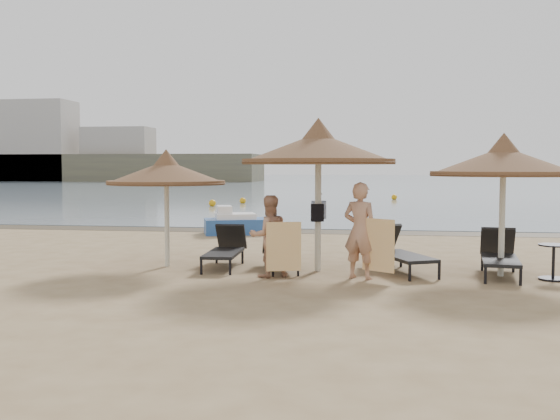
% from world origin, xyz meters
% --- Properties ---
extents(ground, '(160.00, 160.00, 0.00)m').
position_xyz_m(ground, '(0.00, 0.00, 0.00)').
color(ground, '#9C825E').
rests_on(ground, ground).
extents(sea, '(200.00, 140.00, 0.03)m').
position_xyz_m(sea, '(0.00, 80.00, 0.01)').
color(sea, slate).
rests_on(sea, ground).
extents(wet_sand_strip, '(200.00, 1.60, 0.01)m').
position_xyz_m(wet_sand_strip, '(0.00, 9.40, 0.00)').
color(wet_sand_strip, '#483E2C').
rests_on(wet_sand_strip, ground).
extents(far_shore, '(150.00, 54.80, 12.00)m').
position_xyz_m(far_shore, '(-25.10, 77.82, 2.91)').
color(far_shore, brown).
rests_on(far_shore, ground).
extents(palapa_left, '(2.61, 2.61, 2.59)m').
position_xyz_m(palapa_left, '(-2.87, 1.51, 2.06)').
color(palapa_left, beige).
rests_on(palapa_left, ground).
extents(palapa_center, '(3.25, 3.25, 3.22)m').
position_xyz_m(palapa_center, '(0.47, 1.40, 2.57)').
color(palapa_center, beige).
rests_on(palapa_center, ground).
extents(palapa_right, '(2.91, 2.91, 2.88)m').
position_xyz_m(palapa_right, '(4.18, 1.33, 2.29)').
color(palapa_right, beige).
rests_on(palapa_right, ground).
extents(lounger_far_left, '(0.75, 2.03, 0.89)m').
position_xyz_m(lounger_far_left, '(-1.60, 1.71, 0.40)').
color(lounger_far_left, black).
rests_on(lounger_far_left, ground).
extents(lounger_near_left, '(1.02, 1.79, 0.76)m').
position_xyz_m(lounger_near_left, '(-0.37, 1.52, 0.34)').
color(lounger_near_left, black).
rests_on(lounger_near_left, ground).
extents(lounger_near_right, '(1.53, 2.22, 0.95)m').
position_xyz_m(lounger_near_right, '(2.13, 1.65, 0.43)').
color(lounger_near_right, black).
rests_on(lounger_near_right, ground).
extents(lounger_far_right, '(0.95, 2.14, 0.93)m').
position_xyz_m(lounger_far_right, '(4.17, 1.48, 0.42)').
color(lounger_far_right, black).
rests_on(lounger_far_right, ground).
extents(side_table, '(0.58, 0.58, 0.70)m').
position_xyz_m(side_table, '(5.10, 1.05, 0.33)').
color(side_table, black).
rests_on(side_table, ground).
extents(person_left, '(1.03, 0.88, 1.90)m').
position_xyz_m(person_left, '(-0.44, 0.56, 0.95)').
color(person_left, tan).
rests_on(person_left, ground).
extents(person_right, '(1.19, 1.00, 2.21)m').
position_xyz_m(person_right, '(1.37, 0.62, 1.10)').
color(person_right, tan).
rests_on(person_right, ground).
extents(towel_left, '(0.66, 0.21, 0.96)m').
position_xyz_m(towel_left, '(-0.09, 0.21, 0.66)').
color(towel_left, orange).
rests_on(towel_left, ground).
extents(towel_right, '(0.62, 0.42, 1.02)m').
position_xyz_m(towel_right, '(1.72, 0.37, 0.70)').
color(towel_right, orange).
rests_on(towel_right, ground).
extents(bag_patterned, '(0.32, 0.17, 0.39)m').
position_xyz_m(bag_patterned, '(0.47, 1.58, 1.28)').
color(bag_patterned, white).
rests_on(bag_patterned, ground).
extents(bag_dark, '(0.27, 0.19, 0.37)m').
position_xyz_m(bag_dark, '(0.47, 1.24, 1.25)').
color(bag_dark, black).
rests_on(bag_dark, ground).
extents(pedal_boat, '(2.26, 1.75, 0.93)m').
position_xyz_m(pedal_boat, '(-2.87, 8.26, 0.34)').
color(pedal_boat, '#285299').
rests_on(pedal_boat, ground).
extents(buoy_left, '(0.37, 0.37, 0.37)m').
position_xyz_m(buoy_left, '(-6.02, 24.45, 0.19)').
color(buoy_left, orange).
rests_on(buoy_left, ground).
extents(buoy_mid, '(0.37, 0.37, 0.37)m').
position_xyz_m(buoy_mid, '(2.99, 30.01, 0.19)').
color(buoy_mid, orange).
rests_on(buoy_mid, ground).
extents(buoy_extra, '(0.39, 0.39, 0.39)m').
position_xyz_m(buoy_extra, '(-7.12, 21.59, 0.20)').
color(buoy_extra, orange).
rests_on(buoy_extra, ground).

